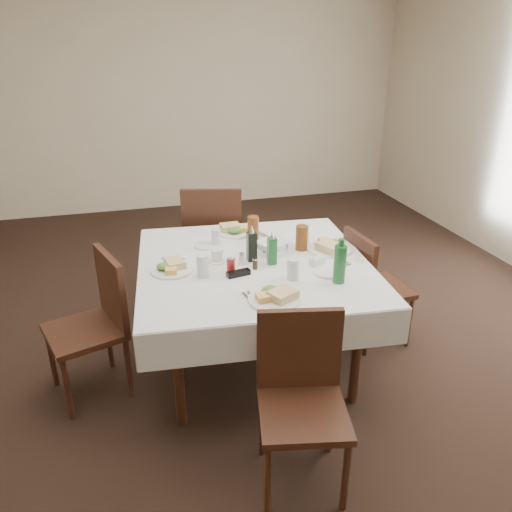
# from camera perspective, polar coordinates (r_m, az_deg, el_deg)

# --- Properties ---
(ground_plane) EXTENTS (7.00, 7.00, 0.00)m
(ground_plane) POSITION_cam_1_polar(r_m,az_deg,el_deg) (3.69, -2.51, -10.82)
(ground_plane) COLOR black
(room_shell) EXTENTS (6.04, 7.04, 2.80)m
(room_shell) POSITION_cam_1_polar(r_m,az_deg,el_deg) (3.05, -3.10, 16.59)
(room_shell) COLOR beige
(room_shell) RESTS_ON ground
(dining_table) EXTENTS (1.59, 1.59, 0.76)m
(dining_table) POSITION_cam_1_polar(r_m,az_deg,el_deg) (3.24, -0.21, -1.87)
(dining_table) COLOR #321E11
(dining_table) RESTS_ON ground
(chair_north) EXTENTS (0.58, 0.58, 1.01)m
(chair_north) POSITION_cam_1_polar(r_m,az_deg,el_deg) (4.16, -4.90, 2.34)
(chair_north) COLOR #321E11
(chair_north) RESTS_ON ground
(chair_south) EXTENTS (0.50, 0.50, 0.89)m
(chair_south) POSITION_cam_1_polar(r_m,az_deg,el_deg) (2.54, 5.16, -14.85)
(chair_south) COLOR #321E11
(chair_south) RESTS_ON ground
(chair_east) EXTENTS (0.43, 0.43, 0.86)m
(chair_east) POSITION_cam_1_polar(r_m,az_deg,el_deg) (3.65, 12.77, -2.87)
(chair_east) COLOR #321E11
(chair_east) RESTS_ON ground
(chair_west) EXTENTS (0.55, 0.55, 0.91)m
(chair_west) POSITION_cam_1_polar(r_m,az_deg,el_deg) (3.23, -17.67, -6.59)
(chair_west) COLOR #321E11
(chair_west) RESTS_ON ground
(meal_north) EXTENTS (0.27, 0.27, 0.06)m
(meal_north) POSITION_cam_1_polar(r_m,az_deg,el_deg) (3.68, -2.48, 3.00)
(meal_north) COLOR white
(meal_north) RESTS_ON dining_table
(meal_south) EXTENTS (0.29, 0.29, 0.06)m
(meal_south) POSITION_cam_1_polar(r_m,az_deg,el_deg) (2.75, 2.21, -4.63)
(meal_south) COLOR white
(meal_south) RESTS_ON dining_table
(meal_east) EXTENTS (0.31, 0.31, 0.07)m
(meal_east) POSITION_cam_1_polar(r_m,az_deg,el_deg) (3.42, 8.49, 1.07)
(meal_east) COLOR white
(meal_east) RESTS_ON dining_table
(meal_west) EXTENTS (0.26, 0.26, 0.06)m
(meal_west) POSITION_cam_1_polar(r_m,az_deg,el_deg) (3.13, -9.65, -1.28)
(meal_west) COLOR white
(meal_west) RESTS_ON dining_table
(side_plate_a) EXTENTS (0.16, 0.16, 0.01)m
(side_plate_a) POSITION_cam_1_polar(r_m,az_deg,el_deg) (3.47, -5.78, 1.22)
(side_plate_a) COLOR white
(side_plate_a) RESTS_ON dining_table
(side_plate_b) EXTENTS (0.17, 0.17, 0.01)m
(side_plate_b) POSITION_cam_1_polar(r_m,az_deg,el_deg) (3.09, 8.17, -1.88)
(side_plate_b) COLOR white
(side_plate_b) RESTS_ON dining_table
(water_n) EXTENTS (0.06, 0.06, 0.12)m
(water_n) POSITION_cam_1_polar(r_m,az_deg,el_deg) (3.46, -4.59, 2.16)
(water_n) COLOR silver
(water_n) RESTS_ON dining_table
(water_s) EXTENTS (0.07, 0.07, 0.13)m
(water_s) POSITION_cam_1_polar(r_m,az_deg,el_deg) (2.97, 4.25, -1.50)
(water_s) COLOR silver
(water_s) RESTS_ON dining_table
(water_e) EXTENTS (0.08, 0.08, 0.15)m
(water_e) POSITION_cam_1_polar(r_m,az_deg,el_deg) (3.48, 5.43, 2.52)
(water_e) COLOR silver
(water_e) RESTS_ON dining_table
(water_w) EXTENTS (0.07, 0.07, 0.14)m
(water_w) POSITION_cam_1_polar(r_m,az_deg,el_deg) (3.01, -6.07, -1.13)
(water_w) COLOR silver
(water_w) RESTS_ON dining_table
(iced_tea_a) EXTENTS (0.08, 0.08, 0.17)m
(iced_tea_a) POSITION_cam_1_polar(r_m,az_deg,el_deg) (3.55, -0.33, 3.24)
(iced_tea_a) COLOR brown
(iced_tea_a) RESTS_ON dining_table
(iced_tea_b) EXTENTS (0.08, 0.08, 0.17)m
(iced_tea_b) POSITION_cam_1_polar(r_m,az_deg,el_deg) (3.38, 5.24, 2.09)
(iced_tea_b) COLOR brown
(iced_tea_b) RESTS_ON dining_table
(bread_basket) EXTENTS (0.21, 0.21, 0.07)m
(bread_basket) POSITION_cam_1_polar(r_m,az_deg,el_deg) (3.36, 1.87, 1.06)
(bread_basket) COLOR silver
(bread_basket) RESTS_ON dining_table
(oil_cruet_dark) EXTENTS (0.06, 0.06, 0.24)m
(oil_cruet_dark) POSITION_cam_1_polar(r_m,az_deg,el_deg) (3.20, -0.49, 1.23)
(oil_cruet_dark) COLOR black
(oil_cruet_dark) RESTS_ON dining_table
(oil_cruet_green) EXTENTS (0.05, 0.05, 0.22)m
(oil_cruet_green) POSITION_cam_1_polar(r_m,az_deg,el_deg) (3.15, 1.83, 0.73)
(oil_cruet_green) COLOR #21672D
(oil_cruet_green) RESTS_ON dining_table
(ketchup_bottle) EXTENTS (0.05, 0.05, 0.11)m
(ketchup_bottle) POSITION_cam_1_polar(r_m,az_deg,el_deg) (3.05, -2.89, -1.01)
(ketchup_bottle) COLOR maroon
(ketchup_bottle) RESTS_ON dining_table
(salt_shaker) EXTENTS (0.03, 0.03, 0.08)m
(salt_shaker) POSITION_cam_1_polar(r_m,az_deg,el_deg) (3.16, -1.66, -0.33)
(salt_shaker) COLOR white
(salt_shaker) RESTS_ON dining_table
(pepper_shaker) EXTENTS (0.03, 0.03, 0.07)m
(pepper_shaker) POSITION_cam_1_polar(r_m,az_deg,el_deg) (3.10, -0.11, -0.87)
(pepper_shaker) COLOR #382A19
(pepper_shaker) RESTS_ON dining_table
(coffee_mug) EXTENTS (0.12, 0.12, 0.08)m
(coffee_mug) POSITION_cam_1_polar(r_m,az_deg,el_deg) (3.21, -4.49, -0.01)
(coffee_mug) COLOR white
(coffee_mug) RESTS_ON dining_table
(sunglasses) EXTENTS (0.15, 0.07, 0.03)m
(sunglasses) POSITION_cam_1_polar(r_m,az_deg,el_deg) (3.03, -2.02, -1.98)
(sunglasses) COLOR black
(sunglasses) RESTS_ON dining_table
(green_bottle) EXTENTS (0.07, 0.07, 0.27)m
(green_bottle) POSITION_cam_1_polar(r_m,az_deg,el_deg) (2.94, 9.56, -0.83)
(green_bottle) COLOR #21672D
(green_bottle) RESTS_ON dining_table
(sugar_caddy) EXTENTS (0.11, 0.09, 0.05)m
(sugar_caddy) POSITION_cam_1_polar(r_m,az_deg,el_deg) (3.19, 7.05, -0.54)
(sugar_caddy) COLOR white
(sugar_caddy) RESTS_ON dining_table
(cutlery_n) EXTENTS (0.09, 0.17, 0.01)m
(cutlery_n) POSITION_cam_1_polar(r_m,az_deg,el_deg) (3.65, 0.57, 2.51)
(cutlery_n) COLOR silver
(cutlery_n) RESTS_ON dining_table
(cutlery_s) EXTENTS (0.08, 0.20, 0.01)m
(cutlery_s) POSITION_cam_1_polar(r_m,az_deg,el_deg) (2.75, -0.45, -5.03)
(cutlery_s) COLOR silver
(cutlery_s) RESTS_ON dining_table
(cutlery_e) EXTENTS (0.18, 0.10, 0.01)m
(cutlery_e) POSITION_cam_1_polar(r_m,az_deg,el_deg) (3.18, 9.55, -1.21)
(cutlery_e) COLOR silver
(cutlery_e) RESTS_ON dining_table
(cutlery_w) EXTENTS (0.16, 0.10, 0.01)m
(cutlery_w) POSITION_cam_1_polar(r_m,az_deg,el_deg) (3.29, -9.48, -0.35)
(cutlery_w) COLOR silver
(cutlery_w) RESTS_ON dining_table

